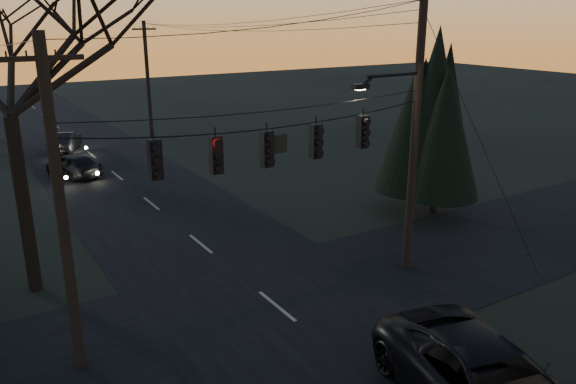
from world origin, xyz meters
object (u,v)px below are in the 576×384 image
utility_pole_far_r (152,136)px  sedan_oncoming_b (65,142)px  utility_pole_left (81,366)px  evergreen_right (439,120)px  sedan_oncoming_a (73,165)px  utility_pole_right (406,267)px

utility_pole_far_r → sedan_oncoming_b: size_ratio=2.11×
utility_pole_left → utility_pole_far_r: (11.50, 28.00, 0.00)m
evergreen_right → sedan_oncoming_b: evergreen_right is taller
utility_pole_far_r → sedan_oncoming_a: 11.68m
utility_pole_right → evergreen_right: evergreen_right is taller
utility_pole_left → sedan_oncoming_b: bearing=79.6°
utility_pole_right → utility_pole_left: 11.50m
utility_pole_right → sedan_oncoming_a: 20.62m
evergreen_right → sedan_oncoming_a: size_ratio=1.87×
utility_pole_left → evergreen_right: size_ratio=1.13×
utility_pole_right → utility_pole_left: utility_pole_right is taller
evergreen_right → sedan_oncoming_a: 20.33m
utility_pole_right → utility_pole_far_r: bearing=90.0°
utility_pole_left → utility_pole_far_r: bearing=67.7°
utility_pole_far_r → utility_pole_right: bearing=-90.0°
utility_pole_left → evergreen_right: bearing=12.9°
utility_pole_right → utility_pole_far_r: utility_pole_right is taller
sedan_oncoming_a → evergreen_right: bearing=110.9°
utility_pole_right → utility_pole_far_r: (0.00, 28.00, 0.00)m
sedan_oncoming_b → utility_pole_far_r: bearing=-139.5°
utility_pole_right → utility_pole_far_r: size_ratio=1.18×
utility_pole_left → evergreen_right: evergreen_right is taller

